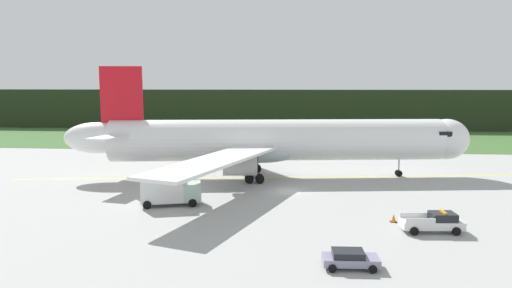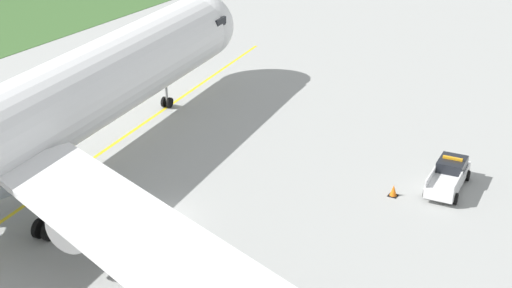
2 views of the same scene
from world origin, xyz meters
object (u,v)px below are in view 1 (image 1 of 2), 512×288
object	(u,v)px
airliner	(273,141)
catering_truck	(169,189)
ops_pickup_truck	(434,222)
staff_car	(350,258)
apron_cone	(394,218)

from	to	relation	value
airliner	catering_truck	distance (m)	19.48
ops_pickup_truck	catering_truck	bearing A→B (deg)	165.52
airliner	catering_truck	world-z (taller)	airliner
airliner	ops_pickup_truck	distance (m)	28.04
staff_car	apron_cone	bearing A→B (deg)	64.80
airliner	ops_pickup_truck	world-z (taller)	airliner
ops_pickup_truck	catering_truck	xyz separation A→B (m)	(-26.20, 6.77, 0.91)
ops_pickup_truck	apron_cone	size ratio (longest dim) A/B	7.09
catering_truck	staff_car	world-z (taller)	catering_truck
catering_truck	staff_car	distance (m)	23.69
staff_car	apron_cone	size ratio (longest dim) A/B	5.24
ops_pickup_truck	staff_car	bearing A→B (deg)	-133.55
airliner	catering_truck	size ratio (longest dim) A/B	8.38
catering_truck	staff_car	bearing A→B (deg)	-41.34
catering_truck	apron_cone	world-z (taller)	catering_truck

